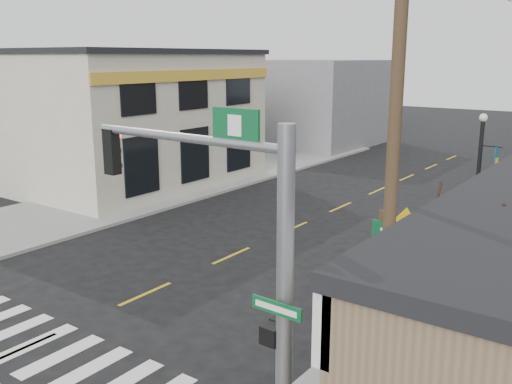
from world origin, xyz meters
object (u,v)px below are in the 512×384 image
Objects in this scene: guide_sign at (407,259)px; lamp_post at (480,179)px; utility_pole_near at (392,177)px; bare_tree at (471,210)px; fire_hydrant at (446,349)px; traffic_signal_pole at (248,260)px.

lamp_post reaches higher than guide_sign.
utility_pole_near is (0.79, -3.12, 2.59)m from guide_sign.
lamp_post is 1.00× the size of bare_tree.
guide_sign reaches higher than fire_hydrant.
traffic_signal_pole is at bearing -112.00° from utility_pole_near.
fire_hydrant is (1.81, 4.67, -3.02)m from traffic_signal_pole.
guide_sign is (0.49, 5.57, -1.53)m from traffic_signal_pole.
fire_hydrant is (1.32, -0.90, -1.49)m from guide_sign.
bare_tree is at bearing 59.16° from traffic_signal_pole.
lamp_post is 0.55× the size of utility_pole_near.
traffic_signal_pole is 1.19× the size of bare_tree.
lamp_post is at bearing 100.48° from utility_pole_near.
bare_tree is (1.85, -1.95, 1.91)m from guide_sign.
traffic_signal_pole reaches higher than guide_sign.
utility_pole_near is at bearing -82.62° from guide_sign.
traffic_signal_pole is 11.46m from lamp_post.
fire_hydrant is at bearing 70.85° from traffic_signal_pole.
utility_pole_near is (1.28, 2.45, 1.06)m from traffic_signal_pole.
traffic_signal_pole is at bearing -122.84° from bare_tree.
utility_pole_near is at bearing -103.37° from fire_hydrant.
utility_pole_near is at bearing 64.45° from traffic_signal_pole.
traffic_signal_pole is 1.94× the size of guide_sign.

